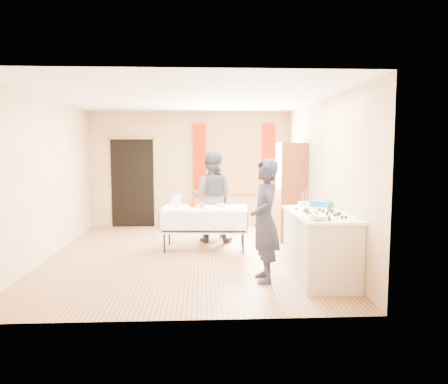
{
  "coord_description": "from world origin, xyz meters",
  "views": [
    {
      "loc": [
        0.26,
        -7.19,
        1.82
      ],
      "look_at": [
        0.63,
        0.0,
        1.07
      ],
      "focal_mm": 35.0,
      "sensor_mm": 36.0,
      "label": 1
    }
  ],
  "objects": [
    {
      "name": "window_frame",
      "position": [
        1.0,
        2.72,
        1.5
      ],
      "size": [
        1.32,
        0.06,
        1.52
      ],
      "primitive_type": "cube",
      "color": "olive",
      "rests_on": "wall_back"
    },
    {
      "name": "party_table",
      "position": [
        0.31,
        0.45,
        0.45
      ],
      "size": [
        1.56,
        0.88,
        0.75
      ],
      "rotation": [
        0.0,
        0.0,
        -0.07
      ],
      "color": "black",
      "rests_on": "floor"
    },
    {
      "name": "curtain_left",
      "position": [
        0.22,
        2.67,
        1.5
      ],
      "size": [
        0.28,
        0.06,
        1.65
      ],
      "primitive_type": "cube",
      "color": "#A31B01",
      "rests_on": "wall_back"
    },
    {
      "name": "girl",
      "position": [
        1.11,
        -1.45,
        0.83
      ],
      "size": [
        0.65,
        0.47,
        1.66
      ],
      "primitive_type": "imported",
      "rotation": [
        0.0,
        0.0,
        -1.51
      ],
      "color": "#1D2038",
      "rests_on": "floor"
    },
    {
      "name": "wall_right",
      "position": [
        2.26,
        0.0,
        1.3
      ],
      "size": [
        0.02,
        5.5,
        2.6
      ],
      "primitive_type": "cube",
      "color": "tan",
      "rests_on": "floor"
    },
    {
      "name": "soda_can",
      "position": [
        2.06,
        -1.2,
        0.97
      ],
      "size": [
        0.09,
        0.09,
        0.12
      ],
      "primitive_type": "cylinder",
      "rotation": [
        0.0,
        0.0,
        0.38
      ],
      "color": "#129142",
      "rests_on": "counter"
    },
    {
      "name": "small_bowl",
      "position": [
        0.61,
        0.5,
        0.78
      ],
      "size": [
        0.29,
        0.29,
        0.05
      ],
      "primitive_type": "imported",
      "rotation": [
        0.0,
        0.0,
        -0.4
      ],
      "color": "white",
      "rests_on": "party_table"
    },
    {
      "name": "door_lintel",
      "position": [
        -1.3,
        2.7,
        2.02
      ],
      "size": [
        1.05,
        0.06,
        0.08
      ],
      "primitive_type": "cube",
      "color": "olive",
      "rests_on": "wall_back"
    },
    {
      "name": "foam_block",
      "position": [
        1.8,
        -0.72,
        0.95
      ],
      "size": [
        0.16,
        0.12,
        0.08
      ],
      "primitive_type": "cube",
      "rotation": [
        0.0,
        0.0,
        0.11
      ],
      "color": "white",
      "rests_on": "counter"
    },
    {
      "name": "cake_balls",
      "position": [
        1.89,
        -1.42,
        0.93
      ],
      "size": [
        0.53,
        1.08,
        0.04
      ],
      "color": "#3F2314",
      "rests_on": "counter"
    },
    {
      "name": "cup_rainbow",
      "position": [
        0.26,
        0.32,
        0.8
      ],
      "size": [
        0.11,
        0.11,
        0.1
      ],
      "primitive_type": "imported",
      "rotation": [
        0.0,
        0.0,
        -0.01
      ],
      "color": "red",
      "rests_on": "party_table"
    },
    {
      "name": "doorway",
      "position": [
        -1.3,
        2.73,
        1.0
      ],
      "size": [
        0.95,
        0.04,
        2.0
      ],
      "primitive_type": "cube",
      "color": "black",
      "rests_on": "floor"
    },
    {
      "name": "cup_red",
      "position": [
        0.1,
        0.49,
        0.81
      ],
      "size": [
        0.19,
        0.19,
        0.12
      ],
      "primitive_type": "imported",
      "rotation": [
        0.0,
        0.0,
        0.09
      ],
      "color": "#BE2E01",
      "rests_on": "party_table"
    },
    {
      "name": "mixing_bowl",
      "position": [
        1.7,
        -1.9,
        0.94
      ],
      "size": [
        0.35,
        0.35,
        0.06
      ],
      "primitive_type": "imported",
      "rotation": [
        0.0,
        0.0,
        0.26
      ],
      "color": "white",
      "rests_on": "counter"
    },
    {
      "name": "cabinet",
      "position": [
        1.99,
        1.11,
        0.94
      ],
      "size": [
        0.5,
        0.6,
        1.89
      ],
      "primitive_type": "cube",
      "color": "brown",
      "rests_on": "floor"
    },
    {
      "name": "pitcher",
      "position": [
        -0.16,
        0.36,
        0.86
      ],
      "size": [
        0.13,
        0.13,
        0.22
      ],
      "primitive_type": "cylinder",
      "rotation": [
        0.0,
        0.0,
        0.24
      ],
      "color": "silver",
      "rests_on": "party_table"
    },
    {
      "name": "pastry_tray",
      "position": [
        0.83,
        0.31,
        0.76
      ],
      "size": [
        0.28,
        0.2,
        0.02
      ],
      "primitive_type": "cube",
      "rotation": [
        0.0,
        0.0,
        -0.01
      ],
      "color": "white",
      "rests_on": "party_table"
    },
    {
      "name": "chair",
      "position": [
        0.52,
        1.54,
        0.29
      ],
      "size": [
        0.51,
        0.51,
        0.99
      ],
      "rotation": [
        0.0,
        0.0,
        -0.3
      ],
      "color": "black",
      "rests_on": "floor"
    },
    {
      "name": "woman",
      "position": [
        0.45,
        1.08,
        0.86
      ],
      "size": [
        1.1,
        0.98,
        1.72
      ],
      "primitive_type": "imported",
      "rotation": [
        0.0,
        0.0,
        2.94
      ],
      "color": "black",
      "rests_on": "floor"
    },
    {
      "name": "blue_basket",
      "position": [
        2.08,
        -0.66,
        0.95
      ],
      "size": [
        0.35,
        0.28,
        0.08
      ],
      "primitive_type": "cube",
      "rotation": [
        0.0,
        0.0,
        -0.32
      ],
      "color": "blue",
      "rests_on": "counter"
    },
    {
      "name": "wall_left",
      "position": [
        -2.26,
        0.0,
        1.3
      ],
      "size": [
        0.02,
        5.5,
        2.6
      ],
      "primitive_type": "cube",
      "color": "tan",
      "rests_on": "floor"
    },
    {
      "name": "ceiling",
      "position": [
        0.0,
        0.0,
        2.61
      ],
      "size": [
        4.5,
        5.5,
        0.02
      ],
      "primitive_type": "cube",
      "color": "white",
      "rests_on": "floor"
    },
    {
      "name": "wall_back",
      "position": [
        0.0,
        2.76,
        1.3
      ],
      "size": [
        4.5,
        0.02,
        2.6
      ],
      "primitive_type": "cube",
      "color": "tan",
      "rests_on": "floor"
    },
    {
      "name": "floor",
      "position": [
        0.0,
        0.0,
        -0.01
      ],
      "size": [
        4.5,
        5.5,
        0.02
      ],
      "primitive_type": "cube",
      "color": "#9E7047",
      "rests_on": "ground"
    },
    {
      "name": "bottle",
      "position": [
        -0.25,
        0.67,
        0.84
      ],
      "size": [
        0.09,
        0.09,
        0.18
      ],
      "primitive_type": "imported",
      "rotation": [
        0.0,
        0.0,
        0.06
      ],
      "color": "white",
      "rests_on": "party_table"
    },
    {
      "name": "counter",
      "position": [
        1.89,
        -1.33,
        0.45
      ],
      "size": [
        0.77,
        1.62,
        0.91
      ],
      "color": "beige",
      "rests_on": "floor"
    },
    {
      "name": "wall_front",
      "position": [
        0.0,
        -2.76,
        1.3
      ],
      "size": [
        4.5,
        0.02,
        2.6
      ],
      "primitive_type": "cube",
      "color": "tan",
      "rests_on": "floor"
    },
    {
      "name": "window_pane",
      "position": [
        1.0,
        2.71,
        1.5
      ],
      "size": [
        1.2,
        0.02,
        1.4
      ],
      "primitive_type": "cube",
      "color": "white",
      "rests_on": "wall_back"
    },
    {
      "name": "curtain_right",
      "position": [
        1.78,
        2.67,
        1.5
      ],
      "size": [
        0.28,
        0.06,
        1.65
      ],
      "primitive_type": "cube",
      "color": "#A31B01",
      "rests_on": "wall_back"
    }
  ]
}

